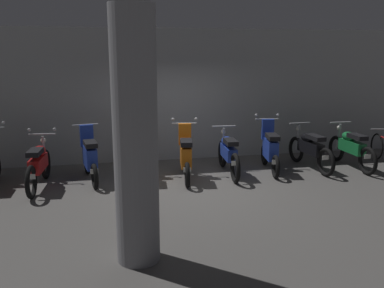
# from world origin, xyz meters

# --- Properties ---
(ground_plane) EXTENTS (80.00, 80.00, 0.00)m
(ground_plane) POSITION_xyz_m (0.00, 0.00, 0.00)
(ground_plane) COLOR #565451
(back_wall) EXTENTS (16.14, 0.30, 3.30)m
(back_wall) POSITION_xyz_m (0.00, 2.42, 1.65)
(back_wall) COLOR #9EA0A3
(back_wall) RESTS_ON ground
(motorbike_slot_1) EXTENTS (0.59, 1.95, 1.15)m
(motorbike_slot_1) POSITION_xyz_m (-3.05, 0.60, 0.49)
(motorbike_slot_1) COLOR black
(motorbike_slot_1) RESTS_ON ground
(motorbike_slot_2) EXTENTS (0.56, 1.67, 1.18)m
(motorbike_slot_2) POSITION_xyz_m (-2.04, 0.87, 0.52)
(motorbike_slot_2) COLOR black
(motorbike_slot_2) RESTS_ON ground
(motorbike_slot_3) EXTENTS (0.59, 1.68, 1.29)m
(motorbike_slot_3) POSITION_xyz_m (-1.01, 0.79, 0.53)
(motorbike_slot_3) COLOR black
(motorbike_slot_3) RESTS_ON ground
(motorbike_slot_4) EXTENTS (0.58, 1.68, 1.29)m
(motorbike_slot_4) POSITION_xyz_m (0.01, 0.59, 0.53)
(motorbike_slot_4) COLOR black
(motorbike_slot_4) RESTS_ON ground
(motorbike_slot_5) EXTENTS (0.56, 1.95, 1.03)m
(motorbike_slot_5) POSITION_xyz_m (1.02, 0.73, 0.49)
(motorbike_slot_5) COLOR black
(motorbike_slot_5) RESTS_ON ground
(motorbike_slot_6) EXTENTS (0.58, 1.67, 1.29)m
(motorbike_slot_6) POSITION_xyz_m (2.04, 0.78, 0.53)
(motorbike_slot_6) COLOR black
(motorbike_slot_6) RESTS_ON ground
(motorbike_slot_7) EXTENTS (0.56, 1.95, 1.03)m
(motorbike_slot_7) POSITION_xyz_m (3.05, 0.77, 0.49)
(motorbike_slot_7) COLOR black
(motorbike_slot_7) RESTS_ON ground
(motorbike_slot_8) EXTENTS (0.56, 1.95, 1.03)m
(motorbike_slot_8) POSITION_xyz_m (4.07, 0.67, 0.49)
(motorbike_slot_8) COLOR black
(motorbike_slot_8) RESTS_ON ground
(support_pillar) EXTENTS (0.57, 0.57, 3.30)m
(support_pillar) POSITION_xyz_m (-1.31, -2.87, 1.65)
(support_pillar) COLOR gray
(support_pillar) RESTS_ON ground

